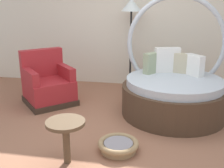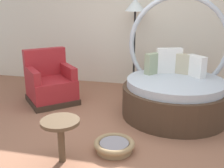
{
  "view_description": "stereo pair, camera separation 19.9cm",
  "coord_description": "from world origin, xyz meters",
  "px_view_note": "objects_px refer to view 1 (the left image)",
  "views": [
    {
      "loc": [
        0.6,
        -3.38,
        1.8
      ],
      "look_at": [
        -0.12,
        0.57,
        0.55
      ],
      "focal_mm": 43.7,
      "sensor_mm": 36.0,
      "label": 1
    },
    {
      "loc": [
        0.8,
        -3.34,
        1.8
      ],
      "look_at": [
        -0.12,
        0.57,
        0.55
      ],
      "focal_mm": 43.7,
      "sensor_mm": 36.0,
      "label": 2
    }
  ],
  "objects_px": {
    "red_armchair": "(48,85)",
    "side_table": "(66,129)",
    "floor_lamp": "(131,14)",
    "pet_basket": "(118,145)",
    "round_daybed": "(174,89)"
  },
  "relations": [
    {
      "from": "red_armchair",
      "to": "side_table",
      "type": "relative_size",
      "value": 2.17
    },
    {
      "from": "side_table",
      "to": "floor_lamp",
      "type": "bearing_deg",
      "value": 82.33
    },
    {
      "from": "pet_basket",
      "to": "side_table",
      "type": "height_order",
      "value": "side_table"
    },
    {
      "from": "side_table",
      "to": "pet_basket",
      "type": "bearing_deg",
      "value": 33.74
    },
    {
      "from": "pet_basket",
      "to": "side_table",
      "type": "xyz_separation_m",
      "value": [
        -0.54,
        -0.36,
        0.35
      ]
    },
    {
      "from": "red_armchair",
      "to": "pet_basket",
      "type": "height_order",
      "value": "red_armchair"
    },
    {
      "from": "red_armchair",
      "to": "side_table",
      "type": "bearing_deg",
      "value": -61.31
    },
    {
      "from": "round_daybed",
      "to": "pet_basket",
      "type": "bearing_deg",
      "value": -117.06
    },
    {
      "from": "red_armchair",
      "to": "floor_lamp",
      "type": "relative_size",
      "value": 0.62
    },
    {
      "from": "pet_basket",
      "to": "floor_lamp",
      "type": "relative_size",
      "value": 0.28
    },
    {
      "from": "red_armchair",
      "to": "side_table",
      "type": "height_order",
      "value": "red_armchair"
    },
    {
      "from": "round_daybed",
      "to": "floor_lamp",
      "type": "distance_m",
      "value": 1.81
    },
    {
      "from": "side_table",
      "to": "floor_lamp",
      "type": "relative_size",
      "value": 0.29
    },
    {
      "from": "side_table",
      "to": "floor_lamp",
      "type": "height_order",
      "value": "floor_lamp"
    },
    {
      "from": "round_daybed",
      "to": "side_table",
      "type": "relative_size",
      "value": 3.66
    }
  ]
}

